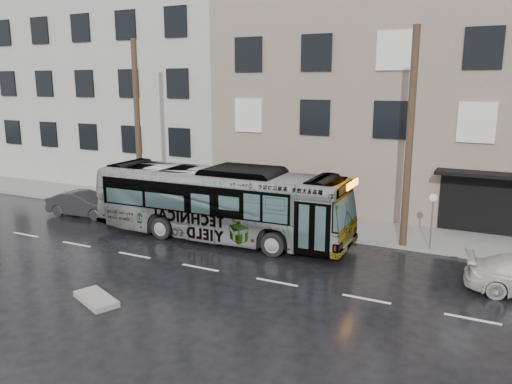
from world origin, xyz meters
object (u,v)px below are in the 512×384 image
Objects in this scene: sign_post at (432,221)px; utility_pole_front at (410,140)px; dark_sedan at (84,204)px; utility_pole_rear at (138,127)px; bus at (219,203)px.

utility_pole_front is at bearing 180.00° from sign_post.
utility_pole_front is 16.75m from dark_sedan.
sign_post is at bearing 0.00° from utility_pole_rear.
utility_pole_front is at bearing 0.00° from utility_pole_rear.
utility_pole_rear is 3.75× the size of sign_post.
dark_sedan is (-8.42, 0.17, -1.01)m from bus.
dark_sedan is (-17.24, -2.07, -0.69)m from sign_post.
utility_pole_front is at bearing -74.97° from bus.
sign_post is 0.20× the size of bus.
utility_pole_rear reaches higher than sign_post.
utility_pole_front reaches higher than bus.
bus is (-7.72, -2.24, -2.98)m from utility_pole_front.
utility_pole_rear is at bearing -51.29° from dark_sedan.
dark_sedan is at bearing -135.93° from utility_pole_rear.
sign_post is 0.60× the size of dark_sedan.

